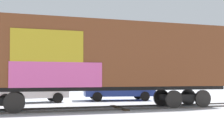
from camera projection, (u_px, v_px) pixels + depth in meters
name	position (u px, v px, depth m)	size (l,w,h in m)	color
ground_plane	(117.00, 108.00, 14.90)	(260.00, 260.00, 0.00)	silver
track	(130.00, 107.00, 15.03)	(59.98, 5.46, 0.08)	#4C4742
freight_car	(97.00, 57.00, 14.60)	(14.09, 3.66, 4.47)	brown
hillside	(24.00, 62.00, 82.81)	(132.31, 41.02, 17.04)	slate
parked_car_white	(30.00, 90.00, 18.32)	(4.62, 2.09, 1.62)	silver
parked_car_blue	(118.00, 88.00, 20.39)	(5.01, 2.69, 1.74)	navy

